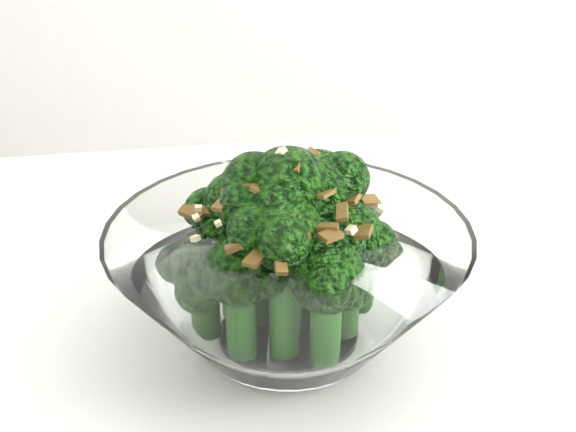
{
  "coord_description": "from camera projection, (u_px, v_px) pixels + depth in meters",
  "views": [
    {
      "loc": [
        -0.27,
        -0.42,
        1.08
      ],
      "look_at": [
        -0.31,
        0.02,
        0.84
      ],
      "focal_mm": 55.0,
      "sensor_mm": 36.0,
      "label": 1
    }
  ],
  "objects": [
    {
      "name": "broccoli_dish",
      "position": [
        288.0,
        274.0,
        0.52
      ],
      "size": [
        0.21,
        0.21,
        0.14
      ],
      "color": "white",
      "rests_on": "table"
    }
  ]
}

